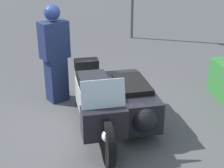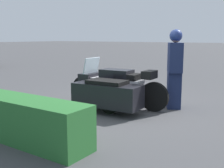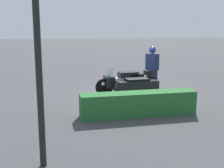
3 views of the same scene
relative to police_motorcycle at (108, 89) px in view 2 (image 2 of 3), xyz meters
The scene contains 4 objects.
ground_plane 0.59m from the police_motorcycle, 130.51° to the right, with size 160.00×160.00×0.00m, color #424244.
police_motorcycle is the anchor object (origin of this frame).
officer_rider 1.64m from the police_motorcycle, 143.04° to the right, with size 0.51×0.59×1.85m.
hedge_bush_curbside 2.50m from the police_motorcycle, 79.31° to the left, with size 3.47×0.62×0.71m, color #28662D.
Camera 2 is at (-3.44, 5.56, 1.68)m, focal length 45.00 mm.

